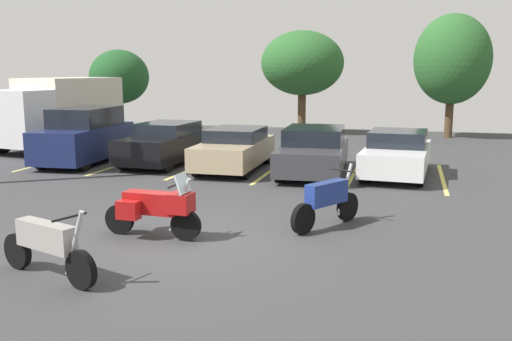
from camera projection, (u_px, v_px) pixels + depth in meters
ground at (180, 242)px, 11.10m from camera, size 44.00×44.00×0.10m
motorcycle_touring at (155, 207)px, 11.16m from camera, size 2.08×0.90×1.33m
motorcycle_second at (47, 245)px, 8.96m from camera, size 2.14×0.92×1.24m
motorcycle_third at (327, 200)px, 11.92m from camera, size 1.18×1.88×1.27m
parking_stripes at (233, 168)px, 19.11m from camera, size 13.59×5.06×0.01m
car_navy at (85, 136)px, 20.18m from camera, size 2.08×4.62×1.96m
car_black at (165, 144)px, 19.90m from camera, size 2.04×4.30×1.45m
car_tan at (235, 149)px, 18.82m from camera, size 1.88×4.40×1.37m
car_charcoal at (314, 151)px, 18.12m from camera, size 2.22×4.83×1.47m
car_white at (397, 154)px, 17.74m from camera, size 2.13×4.51×1.40m
box_truck at (59, 111)px, 23.90m from camera, size 3.11×6.28×2.94m
tree_center_left at (302, 63)px, 29.35m from camera, size 4.27×4.27×5.28m
tree_left at (119, 77)px, 30.95m from camera, size 3.21×3.21×4.36m
tree_right at (452, 59)px, 27.28m from camera, size 3.64×3.64×5.93m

